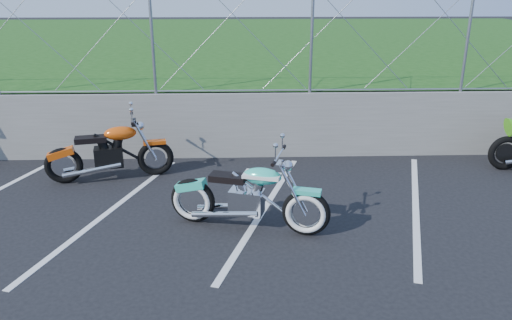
{
  "coord_description": "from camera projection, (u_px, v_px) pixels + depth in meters",
  "views": [
    {
      "loc": [
        -0.38,
        -6.11,
        3.36
      ],
      "look_at": [
        -0.13,
        1.3,
        0.69
      ],
      "focal_mm": 35.0,
      "sensor_mm": 36.0,
      "label": 1
    }
  ],
  "objects": [
    {
      "name": "ground",
      "position": [
        268.0,
        239.0,
        6.9
      ],
      "size": [
        90.0,
        90.0,
        0.0
      ],
      "primitive_type": "plane",
      "color": "black",
      "rests_on": "ground"
    },
    {
      "name": "retaining_wall",
      "position": [
        259.0,
        125.0,
        9.97
      ],
      "size": [
        30.0,
        0.22,
        1.3
      ],
      "primitive_type": "cube",
      "color": "slate",
      "rests_on": "ground"
    },
    {
      "name": "grass_field",
      "position": [
        249.0,
        55.0,
        19.37
      ],
      "size": [
        30.0,
        20.0,
        1.3
      ],
      "primitive_type": "cube",
      "color": "#194512",
      "rests_on": "ground"
    },
    {
      "name": "chain_link_fence",
      "position": [
        259.0,
        41.0,
        9.41
      ],
      "size": [
        28.0,
        0.03,
        2.0
      ],
      "color": "gray",
      "rests_on": "retaining_wall"
    },
    {
      "name": "parking_lines",
      "position": [
        341.0,
        207.0,
        7.88
      ],
      "size": [
        18.29,
        4.31,
        0.01
      ],
      "color": "silver",
      "rests_on": "ground"
    },
    {
      "name": "cruiser_turquoise",
      "position": [
        250.0,
        198.0,
        7.04
      ],
      "size": [
        2.29,
        0.86,
        1.17
      ],
      "rotation": [
        0.0,
        0.0,
        -0.28
      ],
      "color": "black",
      "rests_on": "ground"
    },
    {
      "name": "naked_orange",
      "position": [
        112.0,
        154.0,
        8.84
      ],
      "size": [
        2.21,
        0.76,
        1.11
      ],
      "rotation": [
        0.0,
        0.0,
        0.21
      ],
      "color": "black",
      "rests_on": "ground"
    }
  ]
}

